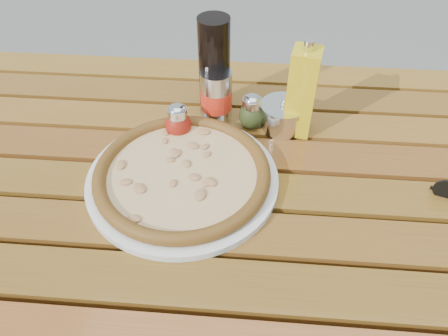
# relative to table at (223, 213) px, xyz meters

# --- Properties ---
(table) EXTENTS (1.40, 0.90, 0.75)m
(table) POSITION_rel_table_xyz_m (0.00, 0.00, 0.00)
(table) COLOR #3A200D
(table) RESTS_ON ground
(plate) EXTENTS (0.44, 0.44, 0.01)m
(plate) POSITION_rel_table_xyz_m (-0.08, 0.01, 0.08)
(plate) COLOR silver
(plate) RESTS_ON table
(pizza) EXTENTS (0.41, 0.41, 0.03)m
(pizza) POSITION_rel_table_xyz_m (-0.08, 0.01, 0.10)
(pizza) COLOR beige
(pizza) RESTS_ON plate
(pepper_shaker) EXTENTS (0.06, 0.06, 0.08)m
(pepper_shaker) POSITION_rel_table_xyz_m (-0.10, 0.14, 0.11)
(pepper_shaker) COLOR #A92213
(pepper_shaker) RESTS_ON table
(oregano_shaker) EXTENTS (0.07, 0.07, 0.08)m
(oregano_shaker) POSITION_rel_table_xyz_m (0.05, 0.18, 0.11)
(oregano_shaker) COLOR #36421A
(oregano_shaker) RESTS_ON table
(dark_bottle) EXTENTS (0.08, 0.08, 0.22)m
(dark_bottle) POSITION_rel_table_xyz_m (-0.04, 0.23, 0.19)
(dark_bottle) COLOR black
(dark_bottle) RESTS_ON table
(soda_can) EXTENTS (0.08, 0.08, 0.12)m
(soda_can) POSITION_rel_table_xyz_m (-0.03, 0.20, 0.13)
(soda_can) COLOR #BABABE
(soda_can) RESTS_ON table
(olive_oil_cruet) EXTENTS (0.07, 0.07, 0.21)m
(olive_oil_cruet) POSITION_rel_table_xyz_m (0.14, 0.18, 0.17)
(olive_oil_cruet) COLOR gold
(olive_oil_cruet) RESTS_ON table
(parmesan_tin) EXTENTS (0.11, 0.11, 0.07)m
(parmesan_tin) POSITION_rel_table_xyz_m (0.11, 0.19, 0.11)
(parmesan_tin) COLOR white
(parmesan_tin) RESTS_ON table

